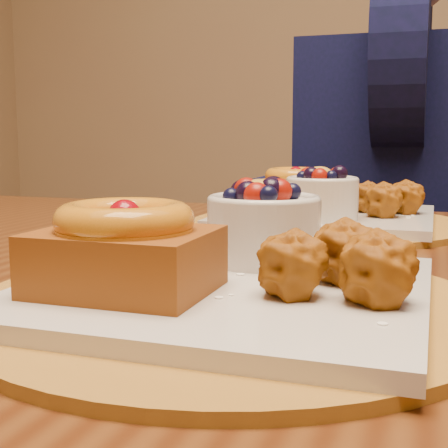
{
  "coord_description": "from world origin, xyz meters",
  "views": [
    {
      "loc": [
        0.1,
        -0.55,
        0.88
      ],
      "look_at": [
        -0.06,
        -0.07,
        0.81
      ],
      "focal_mm": 50.0,
      "sensor_mm": 36.0,
      "label": 1
    }
  ],
  "objects": [
    {
      "name": "dining_table",
      "position": [
        -0.04,
        0.1,
        0.68
      ],
      "size": [
        1.6,
        0.9,
        0.76
      ],
      "color": "#3C1B0B",
      "rests_on": "ground"
    },
    {
      "name": "chair_far",
      "position": [
        -0.04,
        0.83,
        0.45
      ],
      "size": [
        0.46,
        0.46,
        0.81
      ],
      "rotation": [
        0.0,
        0.0,
        -0.18
      ],
      "color": "black",
      "rests_on": "ground"
    },
    {
      "name": "place_setting_far",
      "position": [
        -0.04,
        0.31,
        0.78
      ],
      "size": [
        0.38,
        0.38,
        0.09
      ],
      "color": "brown",
      "rests_on": "dining_table"
    },
    {
      "name": "place_setting_near",
      "position": [
        -0.05,
        -0.12,
        0.78
      ],
      "size": [
        0.38,
        0.38,
        0.09
      ],
      "color": "brown",
      "rests_on": "dining_table"
    },
    {
      "name": "diner",
      "position": [
        0.03,
        0.8,
        0.89
      ],
      "size": [
        0.51,
        0.49,
        0.83
      ],
      "rotation": [
        0.0,
        0.0,
        0.4
      ],
      "color": "black",
      "rests_on": "ground"
    }
  ]
}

